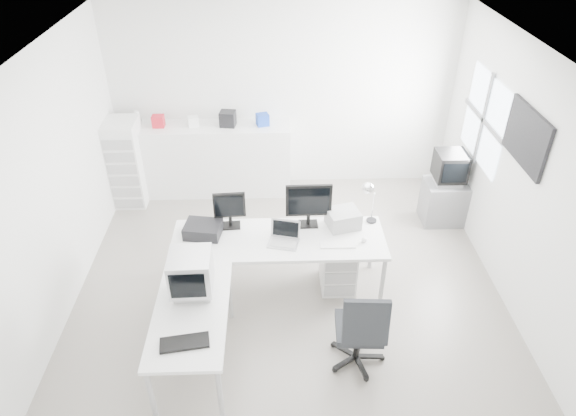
{
  "coord_description": "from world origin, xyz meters",
  "views": [
    {
      "loc": [
        -0.16,
        -4.63,
        4.25
      ],
      "look_at": [
        0.0,
        0.2,
        1.0
      ],
      "focal_mm": 32.0,
      "sensor_mm": 36.0,
      "label": 1
    }
  ],
  "objects_px": {
    "drawer_pedestal": "(338,265)",
    "laptop": "(283,236)",
    "lcd_monitor_small": "(230,210)",
    "lcd_monitor_large": "(309,205)",
    "sideboard": "(217,159)",
    "main_desk": "(279,264)",
    "filing_cabinet": "(127,163)",
    "inkjet_printer": "(203,229)",
    "tv_cabinet": "(443,202)",
    "side_desk": "(195,338)",
    "crt_tv": "(450,169)",
    "laser_printer": "(343,218)",
    "crt_monitor": "(191,273)",
    "office_chair": "(359,325)"
  },
  "relations": [
    {
      "from": "drawer_pedestal",
      "to": "laptop",
      "type": "bearing_deg",
      "value": -167.01
    },
    {
      "from": "lcd_monitor_small",
      "to": "laptop",
      "type": "bearing_deg",
      "value": -34.06
    },
    {
      "from": "lcd_monitor_large",
      "to": "sideboard",
      "type": "distance_m",
      "value": 2.42
    },
    {
      "from": "main_desk",
      "to": "filing_cabinet",
      "type": "xyz_separation_m",
      "value": [
        -2.17,
        2.02,
        0.27
      ]
    },
    {
      "from": "inkjet_printer",
      "to": "sideboard",
      "type": "distance_m",
      "value": 2.19
    },
    {
      "from": "laptop",
      "to": "tv_cabinet",
      "type": "relative_size",
      "value": 0.51
    },
    {
      "from": "main_desk",
      "to": "inkjet_printer",
      "type": "relative_size",
      "value": 5.97
    },
    {
      "from": "lcd_monitor_large",
      "to": "inkjet_printer",
      "type": "bearing_deg",
      "value": -173.9
    },
    {
      "from": "side_desk",
      "to": "lcd_monitor_small",
      "type": "height_order",
      "value": "lcd_monitor_small"
    },
    {
      "from": "inkjet_printer",
      "to": "lcd_monitor_small",
      "type": "bearing_deg",
      "value": 35.43
    },
    {
      "from": "crt_tv",
      "to": "lcd_monitor_large",
      "type": "bearing_deg",
      "value": -150.96
    },
    {
      "from": "tv_cabinet",
      "to": "crt_tv",
      "type": "bearing_deg",
      "value": 0.0
    },
    {
      "from": "laser_printer",
      "to": "sideboard",
      "type": "relative_size",
      "value": 0.16
    },
    {
      "from": "drawer_pedestal",
      "to": "crt_monitor",
      "type": "bearing_deg",
      "value": -149.86
    },
    {
      "from": "lcd_monitor_small",
      "to": "laptop",
      "type": "distance_m",
      "value": 0.71
    },
    {
      "from": "laser_printer",
      "to": "tv_cabinet",
      "type": "relative_size",
      "value": 0.57
    },
    {
      "from": "drawer_pedestal",
      "to": "office_chair",
      "type": "bearing_deg",
      "value": -86.75
    },
    {
      "from": "side_desk",
      "to": "tv_cabinet",
      "type": "height_order",
      "value": "side_desk"
    },
    {
      "from": "lcd_monitor_small",
      "to": "filing_cabinet",
      "type": "xyz_separation_m",
      "value": [
        -1.62,
        1.77,
        -0.33
      ]
    },
    {
      "from": "drawer_pedestal",
      "to": "laptop",
      "type": "distance_m",
      "value": 0.87
    },
    {
      "from": "inkjet_printer",
      "to": "drawer_pedestal",
      "type": "bearing_deg",
      "value": 7.02
    },
    {
      "from": "lcd_monitor_large",
      "to": "office_chair",
      "type": "xyz_separation_m",
      "value": [
        0.42,
        -1.35,
        -0.51
      ]
    },
    {
      "from": "main_desk",
      "to": "sideboard",
      "type": "xyz_separation_m",
      "value": [
        -0.89,
        2.28,
        0.17
      ]
    },
    {
      "from": "inkjet_printer",
      "to": "lcd_monitor_large",
      "type": "xyz_separation_m",
      "value": [
        1.2,
        0.15,
        0.2
      ]
    },
    {
      "from": "lcd_monitor_small",
      "to": "side_desk",
      "type": "bearing_deg",
      "value": -106.34
    },
    {
      "from": "lcd_monitor_large",
      "to": "lcd_monitor_small",
      "type": "bearing_deg",
      "value": 178.98
    },
    {
      "from": "drawer_pedestal",
      "to": "laptop",
      "type": "relative_size",
      "value": 1.92
    },
    {
      "from": "drawer_pedestal",
      "to": "filing_cabinet",
      "type": "relative_size",
      "value": 0.46
    },
    {
      "from": "drawer_pedestal",
      "to": "crt_monitor",
      "type": "height_order",
      "value": "crt_monitor"
    },
    {
      "from": "laser_printer",
      "to": "lcd_monitor_small",
      "type": "bearing_deg",
      "value": 163.89
    },
    {
      "from": "tv_cabinet",
      "to": "sideboard",
      "type": "distance_m",
      "value": 3.36
    },
    {
      "from": "tv_cabinet",
      "to": "filing_cabinet",
      "type": "relative_size",
      "value": 0.48
    },
    {
      "from": "side_desk",
      "to": "filing_cabinet",
      "type": "xyz_separation_m",
      "value": [
        -1.32,
        3.12,
        0.27
      ]
    },
    {
      "from": "laser_printer",
      "to": "lcd_monitor_large",
      "type": "bearing_deg",
      "value": 160.93
    },
    {
      "from": "side_desk",
      "to": "crt_monitor",
      "type": "bearing_deg",
      "value": 90.0
    },
    {
      "from": "main_desk",
      "to": "side_desk",
      "type": "height_order",
      "value": "same"
    },
    {
      "from": "tv_cabinet",
      "to": "sideboard",
      "type": "bearing_deg",
      "value": 163.98
    },
    {
      "from": "side_desk",
      "to": "drawer_pedestal",
      "type": "relative_size",
      "value": 2.33
    },
    {
      "from": "lcd_monitor_large",
      "to": "office_chair",
      "type": "distance_m",
      "value": 1.5
    },
    {
      "from": "lcd_monitor_small",
      "to": "tv_cabinet",
      "type": "xyz_separation_m",
      "value": [
        2.88,
        1.1,
        -0.67
      ]
    },
    {
      "from": "main_desk",
      "to": "lcd_monitor_small",
      "type": "relative_size",
      "value": 5.25
    },
    {
      "from": "side_desk",
      "to": "laser_printer",
      "type": "height_order",
      "value": "laser_printer"
    },
    {
      "from": "lcd_monitor_large",
      "to": "tv_cabinet",
      "type": "xyz_separation_m",
      "value": [
        1.98,
        1.1,
        -0.71
      ]
    },
    {
      "from": "crt_monitor",
      "to": "office_chair",
      "type": "bearing_deg",
      "value": -10.35
    },
    {
      "from": "sideboard",
      "to": "crt_monitor",
      "type": "bearing_deg",
      "value": -89.3
    },
    {
      "from": "filing_cabinet",
      "to": "office_chair",
      "type": "bearing_deg",
      "value": -46.76
    },
    {
      "from": "lcd_monitor_small",
      "to": "laptop",
      "type": "xyz_separation_m",
      "value": [
        0.6,
        -0.35,
        -0.13
      ]
    },
    {
      "from": "lcd_monitor_large",
      "to": "office_chair",
      "type": "relative_size",
      "value": 0.54
    },
    {
      "from": "lcd_monitor_small",
      "to": "office_chair",
      "type": "relative_size",
      "value": 0.45
    },
    {
      "from": "lcd_monitor_small",
      "to": "sideboard",
      "type": "xyz_separation_m",
      "value": [
        -0.34,
        2.03,
        -0.43
      ]
    }
  ]
}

